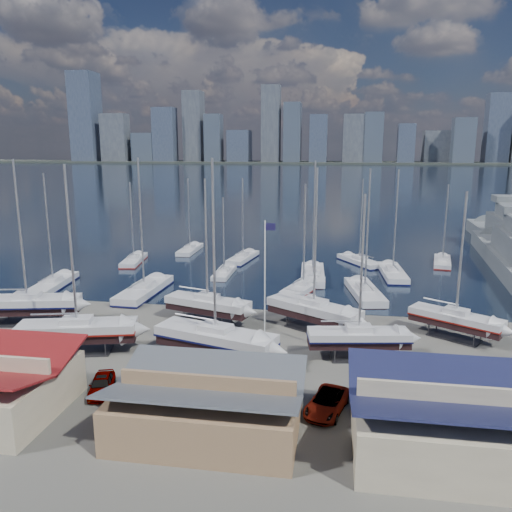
% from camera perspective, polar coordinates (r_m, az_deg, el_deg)
% --- Properties ---
extents(ground, '(1400.00, 1400.00, 0.00)m').
position_cam_1_polar(ground, '(49.53, -0.80, -9.79)').
color(ground, '#605E59').
rests_on(ground, ground).
extents(water, '(1400.00, 600.00, 0.40)m').
position_cam_1_polar(water, '(355.80, 7.94, 9.13)').
color(water, '#1A2A3C').
rests_on(water, ground).
extents(far_shore, '(1400.00, 80.00, 2.20)m').
position_cam_1_polar(far_shore, '(615.51, 8.54, 10.50)').
color(far_shore, '#2D332D').
rests_on(far_shore, ground).
extents(skyline, '(639.14, 43.80, 107.69)m').
position_cam_1_polar(skyline, '(609.52, 7.89, 14.08)').
color(skyline, '#475166').
rests_on(skyline, far_shore).
extents(shed_grey, '(12.60, 8.40, 4.17)m').
position_cam_1_polar(shed_grey, '(34.45, -5.59, -16.31)').
color(shed_grey, '#8C6B4C').
rests_on(shed_grey, ground).
extents(shed_blue, '(13.65, 9.45, 4.71)m').
position_cam_1_polar(shed_blue, '(34.34, 22.50, -16.84)').
color(shed_blue, '#BFB293').
rests_on(shed_blue, ground).
extents(sailboat_cradle_0, '(11.30, 5.25, 17.50)m').
position_cam_1_polar(sailboat_cradle_0, '(59.16, -24.64, -5.03)').
color(sailboat_cradle_0, '#2D2D33').
rests_on(sailboat_cradle_0, ground).
extents(sailboat_cradle_1, '(11.13, 5.54, 17.22)m').
position_cam_1_polar(sailboat_cradle_1, '(49.25, -19.72, -8.01)').
color(sailboat_cradle_1, '#2D2D33').
rests_on(sailboat_cradle_1, ground).
extents(sailboat_cradle_2, '(9.85, 5.29, 15.52)m').
position_cam_1_polar(sailboat_cradle_2, '(54.34, -5.55, -5.52)').
color(sailboat_cradle_2, '#2D2D33').
rests_on(sailboat_cradle_2, ground).
extents(sailboat_cradle_3, '(11.53, 6.18, 17.80)m').
position_cam_1_polar(sailboat_cradle_3, '(44.60, -4.65, -9.39)').
color(sailboat_cradle_3, '#2D2D33').
rests_on(sailboat_cradle_3, ground).
extents(sailboat_cradle_4, '(10.27, 7.79, 16.71)m').
position_cam_1_polar(sailboat_cradle_4, '(52.32, 6.61, -6.18)').
color(sailboat_cradle_4, '#2D2D33').
rests_on(sailboat_cradle_4, ground).
extents(sailboat_cradle_5, '(9.39, 4.01, 14.80)m').
position_cam_1_polar(sailboat_cradle_5, '(46.10, 11.64, -9.09)').
color(sailboat_cradle_5, '#2D2D33').
rests_on(sailboat_cradle_5, ground).
extents(sailboat_cradle_6, '(8.89, 6.98, 14.60)m').
position_cam_1_polar(sailboat_cradle_6, '(53.49, 21.85, -6.73)').
color(sailboat_cradle_6, '#2D2D33').
rests_on(sailboat_cradle_6, ground).
extents(sailboat_moored_0, '(4.28, 11.07, 16.13)m').
position_cam_1_polar(sailboat_moored_0, '(73.15, -22.15, -3.14)').
color(sailboat_moored_0, black).
rests_on(sailboat_moored_0, water).
extents(sailboat_moored_1, '(3.98, 9.55, 13.85)m').
position_cam_1_polar(sailboat_moored_1, '(84.63, -13.78, -0.57)').
color(sailboat_moored_1, black).
rests_on(sailboat_moored_1, water).
extents(sailboat_moored_2, '(2.62, 9.25, 13.95)m').
position_cam_1_polar(sailboat_moored_2, '(91.49, -7.56, 0.64)').
color(sailboat_moored_2, black).
rests_on(sailboat_moored_2, water).
extents(sailboat_moored_3, '(3.93, 12.35, 18.27)m').
position_cam_1_polar(sailboat_moored_3, '(66.41, -12.63, -4.02)').
color(sailboat_moored_3, black).
rests_on(sailboat_moored_3, water).
extents(sailboat_moored_4, '(2.29, 8.05, 12.14)m').
position_cam_1_polar(sailboat_moored_4, '(74.31, -3.66, -1.99)').
color(sailboat_moored_4, black).
rests_on(sailboat_moored_4, water).
extents(sailboat_moored_5, '(4.21, 9.94, 14.40)m').
position_cam_1_polar(sailboat_moored_5, '(84.01, -1.49, -0.31)').
color(sailboat_moored_5, black).
rests_on(sailboat_moored_5, water).
extents(sailboat_moored_6, '(5.67, 10.24, 14.76)m').
position_cam_1_polar(sailboat_moored_6, '(66.84, 5.44, -3.67)').
color(sailboat_moored_6, black).
rests_on(sailboat_moored_6, water).
extents(sailboat_moored_7, '(3.88, 11.83, 17.63)m').
position_cam_1_polar(sailboat_moored_7, '(72.88, 6.49, -2.33)').
color(sailboat_moored_7, black).
rests_on(sailboat_moored_7, water).
extents(sailboat_moored_8, '(7.42, 9.67, 14.49)m').
position_cam_1_polar(sailboat_moored_8, '(83.23, 11.74, -0.69)').
color(sailboat_moored_8, black).
rests_on(sailboat_moored_8, water).
extents(sailboat_moored_9, '(5.09, 11.57, 16.89)m').
position_cam_1_polar(sailboat_moored_9, '(65.52, 12.30, -4.22)').
color(sailboat_moored_9, black).
rests_on(sailboat_moored_9, water).
extents(sailboat_moored_10, '(3.71, 11.11, 16.36)m').
position_cam_1_polar(sailboat_moored_10, '(76.34, 15.34, -2.04)').
color(sailboat_moored_10, black).
rests_on(sailboat_moored_10, water).
extents(sailboat_moored_11, '(4.18, 9.38, 13.56)m').
position_cam_1_polar(sailboat_moored_11, '(86.61, 20.51, -0.71)').
color(sailboat_moored_11, black).
rests_on(sailboat_moored_11, water).
extents(naval_ship_west, '(10.07, 46.69, 18.17)m').
position_cam_1_polar(naval_ship_west, '(104.05, 27.09, 1.55)').
color(naval_ship_west, slate).
rests_on(naval_ship_west, water).
extents(car_a, '(2.84, 4.55, 1.44)m').
position_cam_1_polar(car_a, '(41.51, -17.22, -13.83)').
color(car_a, gray).
rests_on(car_a, ground).
extents(car_b, '(5.11, 3.22, 1.59)m').
position_cam_1_polar(car_b, '(39.28, -2.62, -14.70)').
color(car_b, gray).
rests_on(car_b, ground).
extents(car_c, '(3.65, 5.50, 1.40)m').
position_cam_1_polar(car_c, '(37.65, 8.12, -16.24)').
color(car_c, gray).
rests_on(car_c, ground).
extents(car_d, '(3.96, 6.06, 1.63)m').
position_cam_1_polar(car_d, '(40.54, 14.14, -14.15)').
color(car_d, gray).
rests_on(car_d, ground).
extents(flagpole, '(1.05, 0.12, 11.90)m').
position_cam_1_polar(flagpole, '(48.10, 1.12, -1.88)').
color(flagpole, white).
rests_on(flagpole, ground).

